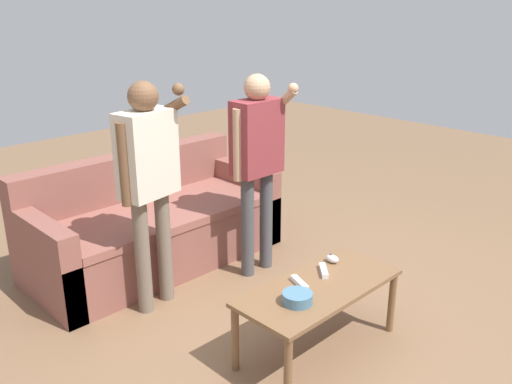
# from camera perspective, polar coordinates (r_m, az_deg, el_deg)

# --- Properties ---
(ground_plane) EXTENTS (12.00, 12.00, 0.00)m
(ground_plane) POSITION_cam_1_polar(r_m,az_deg,el_deg) (3.49, 6.14, -15.03)
(ground_plane) COLOR brown
(couch) EXTENTS (1.93, 0.86, 0.82)m
(couch) POSITION_cam_1_polar(r_m,az_deg,el_deg) (4.36, -10.67, -3.49)
(couch) COLOR brown
(couch) RESTS_ON ground
(coffee_table) EXTENTS (1.01, 0.46, 0.42)m
(coffee_table) POSITION_cam_1_polar(r_m,az_deg,el_deg) (3.22, 6.54, -10.50)
(coffee_table) COLOR brown
(coffee_table) RESTS_ON ground
(snack_bowl) EXTENTS (0.17, 0.17, 0.06)m
(snack_bowl) POSITION_cam_1_polar(r_m,az_deg,el_deg) (3.00, 4.31, -10.90)
(snack_bowl) COLOR teal
(snack_bowl) RESTS_ON coffee_table
(game_remote_nunchuk) EXTENTS (0.06, 0.09, 0.05)m
(game_remote_nunchuk) POSITION_cam_1_polar(r_m,az_deg,el_deg) (3.45, 7.92, -6.87)
(game_remote_nunchuk) COLOR white
(game_remote_nunchuk) RESTS_ON coffee_table
(player_right) EXTENTS (0.44, 0.30, 1.48)m
(player_right) POSITION_cam_1_polar(r_m,az_deg,el_deg) (3.91, 0.13, 4.15)
(player_right) COLOR #47474C
(player_right) RESTS_ON ground
(player_left) EXTENTS (0.47, 0.28, 1.51)m
(player_left) POSITION_cam_1_polar(r_m,az_deg,el_deg) (3.50, -11.10, 2.16)
(player_left) COLOR #756656
(player_left) RESTS_ON ground
(game_remote_wand_near) EXTENTS (0.14, 0.14, 0.03)m
(game_remote_wand_near) POSITION_cam_1_polar(r_m,az_deg,el_deg) (3.33, 7.02, -8.09)
(game_remote_wand_near) COLOR white
(game_remote_wand_near) RESTS_ON coffee_table
(game_remote_wand_far) EXTENTS (0.09, 0.16, 0.03)m
(game_remote_wand_far) POSITION_cam_1_polar(r_m,az_deg,el_deg) (3.18, 4.54, -9.38)
(game_remote_wand_far) COLOR white
(game_remote_wand_far) RESTS_ON coffee_table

